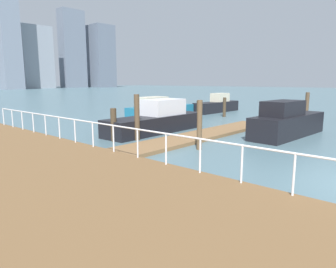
% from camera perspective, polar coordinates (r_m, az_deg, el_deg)
% --- Properties ---
extents(ground_plane, '(300.00, 300.00, 0.00)m').
position_cam_1_polar(ground_plane, '(23.97, -22.10, 1.66)').
color(ground_plane, slate).
extents(floating_dock, '(13.87, 2.00, 0.18)m').
position_cam_1_polar(floating_dock, '(17.30, 6.04, -0.31)').
color(floating_dock, olive).
rests_on(floating_dock, ground_plane).
extents(boardwalk_railing, '(0.06, 23.68, 1.08)m').
position_cam_1_polar(boardwalk_railing, '(11.46, -8.14, 0.10)').
color(boardwalk_railing, white).
rests_on(boardwalk_railing, boardwalk).
extents(dock_piling_0, '(0.28, 0.28, 1.72)m').
position_cam_1_polar(dock_piling_0, '(27.48, 10.59, 4.99)').
color(dock_piling_0, '#473826').
rests_on(dock_piling_0, ground_plane).
extents(dock_piling_1, '(0.32, 0.32, 1.75)m').
position_cam_1_polar(dock_piling_1, '(16.22, -10.21, 1.71)').
color(dock_piling_1, '#473826').
rests_on(dock_piling_1, ground_plane).
extents(dock_piling_2, '(0.29, 0.29, 2.31)m').
position_cam_1_polar(dock_piling_2, '(25.52, 24.69, 4.56)').
color(dock_piling_2, brown).
rests_on(dock_piling_2, ground_plane).
extents(dock_piling_3, '(0.29, 0.29, 2.47)m').
position_cam_1_polar(dock_piling_3, '(16.24, -5.88, 3.11)').
color(dock_piling_3, brown).
rests_on(dock_piling_3, ground_plane).
extents(dock_piling_4, '(0.24, 0.24, 2.31)m').
position_cam_1_polar(dock_piling_4, '(13.99, 5.96, 1.67)').
color(dock_piling_4, brown).
rests_on(dock_piling_4, ground_plane).
extents(dock_piling_5, '(0.25, 0.25, 1.68)m').
position_cam_1_polar(dock_piling_5, '(23.48, 5.71, 4.24)').
color(dock_piling_5, '#473826').
rests_on(dock_piling_5, ground_plane).
extents(moored_boat_0, '(6.42, 2.15, 2.08)m').
position_cam_1_polar(moored_boat_0, '(18.70, 21.55, 2.09)').
color(moored_boat_0, black).
rests_on(moored_boat_0, ground_plane).
extents(moored_boat_1, '(7.42, 2.12, 2.02)m').
position_cam_1_polar(moored_boat_1, '(18.97, -1.96, 2.64)').
color(moored_boat_1, black).
rests_on(moored_boat_1, ground_plane).
extents(moored_boat_2, '(6.35, 1.48, 1.92)m').
position_cam_1_polar(moored_boat_2, '(31.72, 9.28, 5.37)').
color(moored_boat_2, black).
rests_on(moored_boat_2, ground_plane).
extents(moored_boat_4, '(7.08, 1.95, 1.82)m').
position_cam_1_polar(moored_boat_4, '(26.95, -1.60, 4.68)').
color(moored_boat_4, '#1E6B8C').
rests_on(moored_boat_4, ground_plane).
extents(skyline_tower_4, '(13.48, 12.52, 26.09)m').
position_cam_1_polar(skyline_tower_4, '(146.78, -23.94, 13.00)').
color(skyline_tower_4, '#8C939E').
rests_on(skyline_tower_4, ground_plane).
extents(skyline_tower_5, '(11.74, 6.31, 36.51)m').
position_cam_1_polar(skyline_tower_5, '(158.80, -17.58, 14.97)').
color(skyline_tower_5, slate).
rests_on(skyline_tower_5, ground_plane).
extents(skyline_tower_6, '(11.07, 12.30, 30.92)m').
position_cam_1_polar(skyline_tower_6, '(164.27, -12.52, 14.03)').
color(skyline_tower_6, slate).
rests_on(skyline_tower_6, ground_plane).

